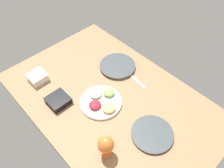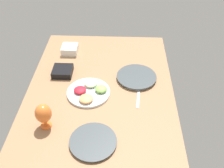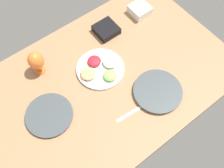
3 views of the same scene
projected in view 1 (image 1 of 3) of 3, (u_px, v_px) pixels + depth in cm
name	position (u px, v px, depth cm)	size (l,w,h in cm)	color
ground_plane	(110.00, 100.00, 163.92)	(160.00, 104.00, 4.00)	#99704C
dinner_plate_left	(117.00, 66.00, 182.20)	(29.70, 29.70, 2.49)	silver
dinner_plate_right	(152.00, 134.00, 142.24)	(27.62, 27.62, 1.94)	silver
fruit_platter	(101.00, 101.00, 158.26)	(30.24, 30.24, 5.26)	silver
hurricane_glass_orange	(106.00, 145.00, 126.77)	(9.84, 9.84, 17.62)	orange
square_bowl_black	(58.00, 100.00, 157.72)	(14.73, 14.73, 4.89)	black
square_bowl_white	(38.00, 77.00, 171.25)	(13.02, 13.02, 6.33)	white
fork_by_left_plate	(137.00, 81.00, 172.86)	(18.00, 1.80, 0.60)	silver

